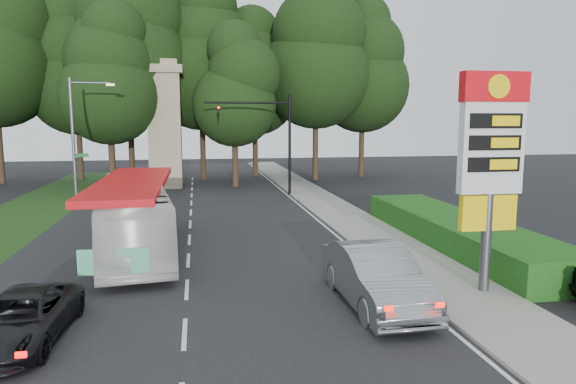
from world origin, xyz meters
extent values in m
plane|color=black|center=(0.00, 0.00, 0.00)|extent=(120.00, 120.00, 0.00)
cube|color=black|center=(0.00, 12.00, 0.01)|extent=(14.00, 80.00, 0.02)
cube|color=gray|center=(8.50, 12.00, 0.06)|extent=(3.00, 80.00, 0.12)
cube|color=#193814|center=(-9.50, 18.00, 0.01)|extent=(5.00, 50.00, 0.02)
cube|color=#144712|center=(11.50, 8.00, 0.60)|extent=(3.00, 14.00, 1.20)
cylinder|color=#59595E|center=(9.20, 2.00, 1.60)|extent=(0.32, 0.32, 3.20)
cube|color=yellow|center=(9.20, 2.00, 2.60)|extent=(1.80, 0.25, 1.10)
cube|color=silver|center=(9.20, 2.00, 4.60)|extent=(2.00, 0.35, 2.80)
cube|color=red|center=(9.20, 2.00, 6.40)|extent=(2.10, 0.40, 0.90)
cylinder|color=yellow|center=(9.20, 1.78, 6.40)|extent=(0.70, 0.05, 0.70)
cube|color=black|center=(9.20, 1.81, 5.40)|extent=(1.70, 0.04, 0.45)
cube|color=black|center=(9.20, 1.81, 4.75)|extent=(1.70, 0.04, 0.45)
cube|color=black|center=(9.20, 1.81, 4.10)|extent=(1.70, 0.04, 0.45)
cylinder|color=black|center=(7.00, 24.00, 3.60)|extent=(0.20, 0.20, 7.20)
cylinder|color=black|center=(4.00, 24.00, 6.60)|extent=(6.00, 0.14, 0.14)
imported|color=black|center=(2.00, 24.00, 6.35)|extent=(0.18, 0.22, 1.10)
sphere|color=#FF0C05|center=(2.00, 23.85, 6.25)|extent=(0.18, 0.18, 0.18)
cylinder|color=#59595E|center=(-7.20, 22.00, 4.00)|extent=(0.20, 0.20, 8.00)
cylinder|color=#59595E|center=(-6.00, 22.00, 7.70)|extent=(2.40, 0.12, 0.12)
cube|color=#FFE599|center=(-4.80, 22.00, 7.60)|extent=(0.50, 0.22, 0.14)
cube|color=#0C591E|center=(-6.75, 22.00, 3.20)|extent=(0.85, 0.04, 0.22)
cube|color=#0C591E|center=(-7.20, 22.45, 2.90)|extent=(0.04, 0.85, 0.22)
cube|color=gray|center=(-2.00, 30.00, 4.50)|extent=(2.50, 2.50, 9.00)
cube|color=gray|center=(-2.00, 30.00, 9.30)|extent=(3.00, 3.00, 0.60)
cube|color=gray|center=(-2.00, 30.00, 9.80)|extent=(2.20, 2.20, 0.50)
cylinder|color=#2D2116|center=(-16.00, 35.00, 3.15)|extent=(0.50, 0.50, 6.30)
cylinder|color=#2D2116|center=(-10.00, 37.00, 2.70)|extent=(0.50, 0.50, 5.40)
sphere|color=black|center=(-10.00, 37.00, 8.25)|extent=(8.40, 8.40, 8.40)
sphere|color=black|center=(-10.00, 37.00, 11.25)|extent=(7.20, 7.20, 7.20)
sphere|color=black|center=(-10.00, 37.00, 13.80)|extent=(5.40, 5.40, 5.40)
cylinder|color=#2D2116|center=(-5.00, 33.00, 3.24)|extent=(0.50, 0.50, 6.48)
sphere|color=black|center=(-5.00, 33.00, 9.90)|extent=(10.08, 10.08, 10.08)
sphere|color=black|center=(-5.00, 33.00, 13.50)|extent=(8.64, 8.64, 8.64)
cylinder|color=#2D2116|center=(1.00, 35.00, 2.97)|extent=(0.50, 0.50, 5.94)
sphere|color=black|center=(1.00, 35.00, 9.08)|extent=(9.24, 9.24, 9.24)
sphere|color=black|center=(1.00, 35.00, 12.38)|extent=(7.92, 7.92, 7.92)
sphere|color=black|center=(1.00, 35.00, 15.18)|extent=(5.94, 5.94, 5.94)
cylinder|color=#2D2116|center=(6.00, 37.00, 2.61)|extent=(0.50, 0.50, 5.22)
sphere|color=black|center=(6.00, 37.00, 7.97)|extent=(8.12, 8.12, 8.12)
sphere|color=black|center=(6.00, 37.00, 10.88)|extent=(6.96, 6.96, 6.96)
sphere|color=black|center=(6.00, 37.00, 13.34)|extent=(5.22, 5.22, 5.22)
cylinder|color=#2D2116|center=(11.00, 33.00, 3.06)|extent=(0.50, 0.50, 6.12)
sphere|color=black|center=(11.00, 33.00, 9.35)|extent=(9.52, 9.52, 9.52)
sphere|color=black|center=(11.00, 33.00, 12.75)|extent=(8.16, 8.16, 8.16)
sphere|color=black|center=(11.00, 33.00, 15.64)|extent=(6.12, 6.12, 6.12)
cylinder|color=#2D2116|center=(16.00, 35.00, 2.79)|extent=(0.50, 0.50, 5.58)
sphere|color=black|center=(16.00, 35.00, 8.53)|extent=(8.68, 8.68, 8.68)
sphere|color=black|center=(16.00, 35.00, 11.62)|extent=(7.44, 7.44, 7.44)
sphere|color=black|center=(16.00, 35.00, 14.26)|extent=(5.58, 5.58, 5.58)
cylinder|color=#2D2116|center=(-6.00, 29.00, 2.34)|extent=(0.50, 0.50, 4.68)
sphere|color=black|center=(-6.00, 29.00, 7.15)|extent=(7.28, 7.28, 7.28)
sphere|color=black|center=(-6.00, 29.00, 9.75)|extent=(6.24, 6.24, 6.24)
sphere|color=black|center=(-6.00, 29.00, 11.96)|extent=(4.68, 4.68, 4.68)
cylinder|color=#2D2116|center=(3.50, 29.50, 2.16)|extent=(0.50, 0.50, 4.32)
sphere|color=black|center=(3.50, 29.50, 6.60)|extent=(6.72, 6.72, 6.72)
sphere|color=black|center=(3.50, 29.50, 9.00)|extent=(5.76, 5.76, 5.76)
sphere|color=black|center=(3.50, 29.50, 11.04)|extent=(4.32, 4.32, 4.32)
imported|color=silver|center=(-2.19, 9.21, 1.51)|extent=(3.88, 11.06, 3.01)
imported|color=#93949A|center=(5.50, 1.63, 0.88)|extent=(1.96, 5.38, 1.76)
imported|color=black|center=(-3.93, 0.75, 0.61)|extent=(2.33, 4.54, 1.23)
camera|label=1|loc=(0.41, -12.21, 5.44)|focal=32.00mm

